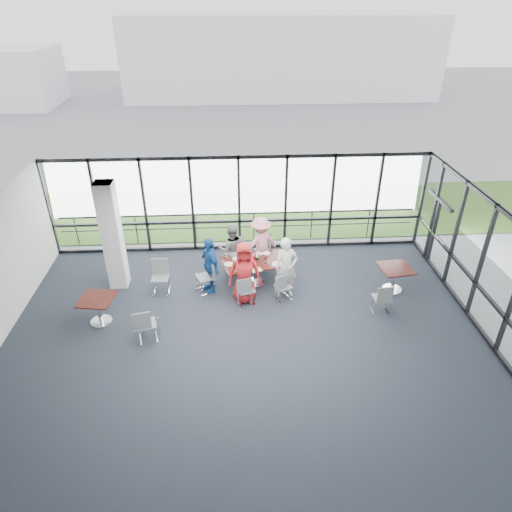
{
  "coord_description": "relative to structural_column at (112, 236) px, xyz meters",
  "views": [
    {
      "loc": [
        -0.26,
        -8.47,
        7.55
      ],
      "look_at": [
        0.39,
        2.53,
        1.1
      ],
      "focal_mm": 32.0,
      "sensor_mm": 36.0,
      "label": 1
    }
  ],
  "objects": [
    {
      "name": "diner_far_right",
      "position": [
        4.21,
        0.7,
        -0.74
      ],
      "size": [
        1.25,
        0.98,
        1.72
      ],
      "primitive_type": "imported",
      "rotation": [
        0.0,
        0.0,
        3.56
      ],
      "color": "pink",
      "rests_on": "ground"
    },
    {
      "name": "side_table_right",
      "position": [
        7.94,
        -0.77,
        -0.96
      ],
      "size": [
        0.97,
        0.97,
        0.75
      ],
      "rotation": [
        0.0,
        0.0,
        0.13
      ],
      "color": "#361111",
      "rests_on": "ground"
    },
    {
      "name": "plate_nl",
      "position": [
        3.55,
        -0.65,
        -0.84
      ],
      "size": [
        0.26,
        0.26,
        0.01
      ],
      "primitive_type": "cylinder",
      "color": "white",
      "rests_on": "main_table"
    },
    {
      "name": "chair_main_nl",
      "position": [
        3.68,
        -1.16,
        -1.16
      ],
      "size": [
        0.53,
        0.53,
        0.88
      ],
      "primitive_type": null,
      "rotation": [
        0.0,
        0.0,
        0.26
      ],
      "color": "slate",
      "rests_on": "ground"
    },
    {
      "name": "hangar_main",
      "position": [
        7.6,
        29.0,
        1.4
      ],
      "size": [
        24.0,
        10.0,
        6.0
      ],
      "primitive_type": "cube",
      "color": "white",
      "rests_on": "ground"
    },
    {
      "name": "menu_c",
      "position": [
        4.1,
        0.22,
        -0.85
      ],
      "size": [
        0.38,
        0.4,
        0.0
      ],
      "primitive_type": "cube",
      "rotation": [
        0.0,
        0.0,
        0.91
      ],
      "color": "silver",
      "rests_on": "main_table"
    },
    {
      "name": "condiment_caddy",
      "position": [
        4.04,
        -0.06,
        -0.83
      ],
      "size": [
        0.1,
        0.07,
        0.04
      ],
      "primitive_type": "cube",
      "color": "black",
      "rests_on": "main_table"
    },
    {
      "name": "chair_spare_r",
      "position": [
        7.27,
        -1.8,
        -1.14
      ],
      "size": [
        0.47,
        0.47,
        0.92
      ],
      "primitive_type": null,
      "rotation": [
        0.0,
        0.0,
        0.06
      ],
      "color": "slate",
      "rests_on": "ground"
    },
    {
      "name": "guard_rail",
      "position": [
        3.6,
        2.6,
        -1.1
      ],
      "size": [
        12.0,
        0.06,
        0.06
      ],
      "primitive_type": "cylinder",
      "rotation": [
        0.0,
        1.57,
        0.0
      ],
      "color": "#2D2D33",
      "rests_on": "ground"
    },
    {
      "name": "tumbler_c",
      "position": [
        3.98,
        0.02,
        -0.77
      ],
      "size": [
        0.08,
        0.08,
        0.15
      ],
      "primitive_type": "cylinder",
      "color": "white",
      "rests_on": "main_table"
    },
    {
      "name": "plate_fr",
      "position": [
        4.35,
        0.26,
        -0.84
      ],
      "size": [
        0.23,
        0.23,
        0.01
      ],
      "primitive_type": "cylinder",
      "color": "white",
      "rests_on": "main_table"
    },
    {
      "name": "curtain_wall_right",
      "position": [
        9.6,
        -3.0,
        0.0
      ],
      "size": [
        0.1,
        10.0,
        3.2
      ],
      "primitive_type": "cube",
      "color": "white",
      "rests_on": "ground"
    },
    {
      "name": "menu_a",
      "position": [
        4.0,
        -0.66,
        -0.85
      ],
      "size": [
        0.36,
        0.31,
        0.0
      ],
      "primitive_type": "cube",
      "rotation": [
        0.0,
        0.0,
        0.38
      ],
      "color": "silver",
      "rests_on": "main_table"
    },
    {
      "name": "chair_main_fl",
      "position": [
        3.39,
        0.62,
        -1.11
      ],
      "size": [
        0.59,
        0.59,
        0.98
      ],
      "primitive_type": null,
      "rotation": [
        0.0,
        0.0,
        3.42
      ],
      "color": "slate",
      "rests_on": "ground"
    },
    {
      "name": "floor",
      "position": [
        3.6,
        -3.0,
        -1.61
      ],
      "size": [
        12.0,
        10.0,
        0.02
      ],
      "primitive_type": "cube",
      "color": "#1F252C",
      "rests_on": "ground"
    },
    {
      "name": "ceiling",
      "position": [
        3.6,
        -3.0,
        1.6
      ],
      "size": [
        12.0,
        10.0,
        0.04
      ],
      "primitive_type": "cube",
      "color": "silver",
      "rests_on": "ground"
    },
    {
      "name": "plate_fl",
      "position": [
        3.44,
        -0.0,
        -0.84
      ],
      "size": [
        0.24,
        0.24,
        0.01
      ],
      "primitive_type": "cylinder",
      "color": "white",
      "rests_on": "main_table"
    },
    {
      "name": "apron",
      "position": [
        3.6,
        7.0,
        -1.62
      ],
      "size": [
        80.0,
        70.0,
        0.02
      ],
      "primitive_type": "cube",
      "color": "gray",
      "rests_on": "ground"
    },
    {
      "name": "plate_nr",
      "position": [
        4.6,
        -0.38,
        -0.84
      ],
      "size": [
        0.28,
        0.28,
        0.01
      ],
      "primitive_type": "cylinder",
      "color": "white",
      "rests_on": "main_table"
    },
    {
      "name": "exit_door",
      "position": [
        9.6,
        0.75,
        -0.55
      ],
      "size": [
        0.12,
        1.6,
        2.1
      ],
      "primitive_type": "cube",
      "color": "black",
      "rests_on": "ground"
    },
    {
      "name": "chair_main_nr",
      "position": [
        4.72,
        -1.02,
        -1.19
      ],
      "size": [
        0.54,
        0.54,
        0.83
      ],
      "primitive_type": null,
      "rotation": [
        0.0,
        0.0,
        0.47
      ],
      "color": "slate",
      "rests_on": "ground"
    },
    {
      "name": "chair_spare_la",
      "position": [
        1.18,
        -2.53,
        -1.13
      ],
      "size": [
        0.55,
        0.55,
        0.93
      ],
      "primitive_type": null,
      "rotation": [
        0.0,
        0.0,
        0.25
      ],
      "color": "slate",
      "rests_on": "ground"
    },
    {
      "name": "diner_near_right",
      "position": [
        4.81,
        -0.82,
        -0.71
      ],
      "size": [
        0.72,
        0.58,
        1.78
      ],
      "primitive_type": "imported",
      "rotation": [
        0.0,
        0.0,
        0.17
      ],
      "color": "silver",
      "rests_on": "ground"
    },
    {
      "name": "grass_strip",
      "position": [
        3.6,
        5.0,
        -1.59
      ],
      "size": [
        80.0,
        5.0,
        0.01
      ],
      "primitive_type": "cube",
      "color": "#33571D",
      "rests_on": "ground"
    },
    {
      "name": "main_table",
      "position": [
        3.99,
        -0.17,
        -0.98
      ],
      "size": [
        2.06,
        1.42,
        0.75
      ],
      "rotation": [
        0.0,
        0.0,
        0.23
      ],
      "color": "#361111",
      "rests_on": "ground"
    },
    {
      "name": "tumbler_a",
      "position": [
        3.81,
        -0.47,
        -0.78
      ],
      "size": [
        0.07,
        0.07,
        0.15
      ],
      "primitive_type": "cylinder",
      "color": "white",
      "rests_on": "main_table"
    },
    {
      "name": "diner_end",
      "position": [
        2.69,
        -0.46,
        -0.75
      ],
      "size": [
        0.92,
        1.13,
        1.69
      ],
      "primitive_type": "imported",
      "rotation": [
        0.0,
        0.0,
        -1.12
      ],
      "color": "#16488C",
      "rests_on": "ground"
    },
    {
      "name": "green_bottle",
      "position": [
        4.11,
        -0.15,
        -0.75
      ],
      "size": [
        0.05,
        0.05,
        0.2
      ],
      "primitive_type": "cylinder",
      "color": "#226929",
      "rests_on": "main_table"
    },
    {
      "name": "plate_end",
      "position": [
        3.23,
        -0.31,
        -0.84
      ],
      "size": [
        0.27,
        0.27,
        0.01
      ],
      "primitive_type": "cylinder",
      "color": "white",
      "rests_on": "main_table"
    },
    {
      "name": "wall_front",
      "position": [
        3.6,
        -8.0,
        0.0
      ],
      "size": [
        12.0,
        0.1,
        3.2
      ],
      "primitive_type": "cube",
      "color": "silver",
      "rests_on": "ground"
    },
    {
      "name": "side_table_left",
      "position": [
        -0.16,
        -1.77,
        -0.97
      ],
      "size": [
        0.95,
        0.95,
        0.75
      ],
      "rotation": [
        0.0,
        0.0,
        -0.16
      ],
      "color": "#361111",
      "rests_on": "ground"
    },
    {
      "name": "menu_b",
      "position": [
        4.86,
        -0.22,
        -0.85
      ],
      "size": [
        0.34,
        0.26,
        0.0
      ],
      "primitive_type": "cube",
      "rotation": [
        0.0,
        0.0,
        -0.16
      ],
      "color": "silver",
      "rests_on": "main_table"
    },
    {
      "name": "diner_near_left",
      "position": [
        3.64,
        -1.04,
        -0.69
      ],
      "size": [
        0.89,
        0.58,
        1.81
      ],
      "primitive_type": "imported",
      "rotation": [
        0.0,
        0.0,
        0.01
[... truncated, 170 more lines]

